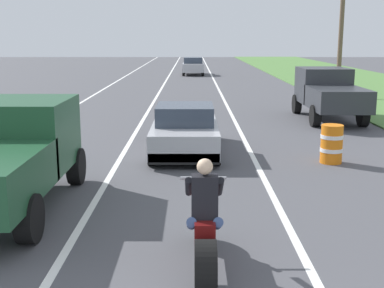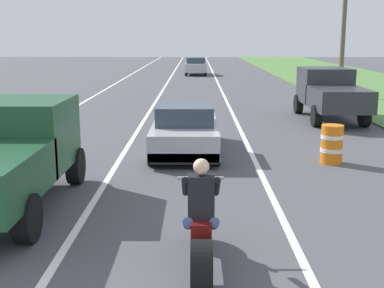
{
  "view_description": "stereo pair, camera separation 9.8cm",
  "coord_description": "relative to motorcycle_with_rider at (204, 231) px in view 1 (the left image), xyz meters",
  "views": [
    {
      "loc": [
        0.13,
        -3.4,
        3.22
      ],
      "look_at": [
        0.15,
        7.13,
        1.0
      ],
      "focal_mm": 47.78,
      "sensor_mm": 36.0,
      "label": 1
    },
    {
      "loc": [
        0.23,
        -3.4,
        3.22
      ],
      "look_at": [
        0.15,
        7.13,
        1.0
      ],
      "focal_mm": 47.78,
      "sensor_mm": 36.0,
      "label": 2
    }
  ],
  "objects": [
    {
      "name": "lane_stripe_left_solid",
      "position": [
        -5.71,
        16.76,
        -0.59
      ],
      "size": [
        0.14,
        120.0,
        0.01
      ],
      "primitive_type": "cube",
      "color": "white",
      "rests_on": "ground"
    },
    {
      "name": "construction_barrel_nearest",
      "position": [
        3.44,
        6.27,
        -0.09
      ],
      "size": [
        0.58,
        0.58,
        1.0
      ],
      "color": "orange",
      "rests_on": "ground"
    },
    {
      "name": "utility_pole_roadside",
      "position": [
        7.65,
        20.75,
        3.72
      ],
      "size": [
        0.24,
        0.24,
        8.63
      ],
      "primitive_type": "cylinder",
      "color": "brown",
      "rests_on": "ground"
    },
    {
      "name": "motorcycle_with_rider",
      "position": [
        0.0,
        0.0,
        0.0
      ],
      "size": [
        0.7,
        2.21,
        1.62
      ],
      "color": "black",
      "rests_on": "ground"
    },
    {
      "name": "sports_car_silver",
      "position": [
        -0.37,
        7.54,
        0.04
      ],
      "size": [
        1.84,
        4.3,
        1.37
      ],
      "color": "#B7B7BC",
      "rests_on": "ground"
    },
    {
      "name": "pickup_truck_right_shoulder_dark_grey",
      "position": [
        5.18,
        13.34,
        0.51
      ],
      "size": [
        2.02,
        4.8,
        1.98
      ],
      "color": "#2D3035",
      "rests_on": "ground"
    },
    {
      "name": "lane_stripe_centre_dashed",
      "position": [
        -2.11,
        16.76,
        -0.59
      ],
      "size": [
        0.14,
        120.0,
        0.01
      ],
      "primitive_type": "cube",
      "color": "white",
      "rests_on": "ground"
    },
    {
      "name": "pickup_truck_left_lane_dark_green",
      "position": [
        -3.62,
        2.63,
        0.51
      ],
      "size": [
        2.02,
        4.8,
        1.98
      ],
      "color": "#1E4C2D",
      "rests_on": "ground"
    },
    {
      "name": "distant_car_far_ahead",
      "position": [
        -0.08,
        37.6,
        0.18
      ],
      "size": [
        1.8,
        4.0,
        1.5
      ],
      "color": "#B2B2B7",
      "rests_on": "ground"
    },
    {
      "name": "lane_stripe_right_solid",
      "position": [
        1.49,
        16.76,
        -0.59
      ],
      "size": [
        0.14,
        120.0,
        0.01
      ],
      "primitive_type": "cube",
      "color": "white",
      "rests_on": "ground"
    }
  ]
}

